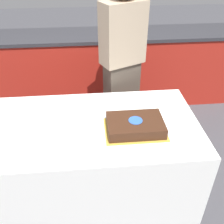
# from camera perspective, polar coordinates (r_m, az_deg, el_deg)

# --- Properties ---
(ground_plane) EXTENTS (14.00, 14.00, 0.00)m
(ground_plane) POSITION_cam_1_polar(r_m,az_deg,el_deg) (2.50, -3.69, -15.92)
(ground_plane) COLOR #424247
(back_counter) EXTENTS (4.40, 0.58, 0.92)m
(back_counter) POSITION_cam_1_polar(r_m,az_deg,el_deg) (3.45, -5.04, 9.33)
(back_counter) COLOR #A82319
(back_counter) RESTS_ON ground_plane
(dining_table) EXTENTS (1.63, 0.91, 0.72)m
(dining_table) POSITION_cam_1_polar(r_m,az_deg,el_deg) (2.23, -4.04, -10.01)
(dining_table) COLOR white
(dining_table) RESTS_ON ground_plane
(cake) EXTENTS (0.45, 0.32, 0.09)m
(cake) POSITION_cam_1_polar(r_m,az_deg,el_deg) (1.92, 4.92, -2.90)
(cake) COLOR gold
(cake) RESTS_ON dining_table
(plate_stack) EXTENTS (0.23, 0.23, 0.09)m
(plate_stack) POSITION_cam_1_polar(r_m,az_deg,el_deg) (1.93, -15.66, -3.79)
(plate_stack) COLOR white
(plate_stack) RESTS_ON dining_table
(side_plate_near_cake) EXTENTS (0.21, 0.21, 0.00)m
(side_plate_near_cake) POSITION_cam_1_polar(r_m,az_deg,el_deg) (2.21, 5.29, 1.47)
(side_plate_near_cake) COLOR white
(side_plate_near_cake) RESTS_ON dining_table
(utensil_pile) EXTENTS (0.13, 0.10, 0.02)m
(utensil_pile) POSITION_cam_1_polar(r_m,az_deg,el_deg) (1.74, -3.76, -8.86)
(utensil_pile) COLOR white
(utensil_pile) RESTS_ON dining_table
(person_cutting_cake) EXTENTS (0.44, 0.35, 1.68)m
(person_cutting_cake) POSITION_cam_1_polar(r_m,az_deg,el_deg) (2.52, 2.11, 10.05)
(person_cutting_cake) COLOR #4C4238
(person_cutting_cake) RESTS_ON ground_plane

